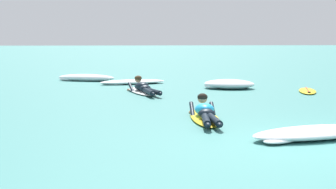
{
  "coord_description": "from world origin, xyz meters",
  "views": [
    {
      "loc": [
        -3.05,
        -8.05,
        1.77
      ],
      "look_at": [
        -2.17,
        5.38,
        0.22
      ],
      "focal_mm": 56.83,
      "sensor_mm": 36.0,
      "label": 1
    }
  ],
  "objects": [
    {
      "name": "ground_plane",
      "position": [
        0.0,
        10.0,
        0.0
      ],
      "size": [
        120.0,
        120.0,
        0.0
      ],
      "primitive_type": "plane",
      "color": "#387A75"
    },
    {
      "name": "whitewater_mid_right",
      "position": [
        -4.8,
        11.82,
        0.12
      ],
      "size": [
        2.27,
        1.22,
        0.26
      ],
      "color": "white",
      "rests_on": "ground"
    },
    {
      "name": "whitewater_mid_left",
      "position": [
        0.01,
        0.64,
        0.09
      ],
      "size": [
        2.51,
        1.51,
        0.2
      ],
      "color": "white",
      "rests_on": "ground"
    },
    {
      "name": "drifting_surfboard",
      "position": [
        2.22,
        7.65,
        0.03
      ],
      "size": [
        0.94,
        1.88,
        0.16
      ],
      "color": "yellow",
      "rests_on": "ground"
    },
    {
      "name": "whitewater_front",
      "position": [
        -3.08,
        10.53,
        0.07
      ],
      "size": [
        2.44,
        1.33,
        0.16
      ],
      "color": "white",
      "rests_on": "ground"
    },
    {
      "name": "surfer_near",
      "position": [
        -1.59,
        2.64,
        0.13
      ],
      "size": [
        0.61,
        2.79,
        0.54
      ],
      "color": "yellow",
      "rests_on": "ground"
    },
    {
      "name": "surfer_far",
      "position": [
        -2.77,
        7.58,
        0.14
      ],
      "size": [
        1.11,
        2.66,
        0.53
      ],
      "color": "white",
      "rests_on": "ground"
    },
    {
      "name": "whitewater_far_band",
      "position": [
        0.02,
        8.79,
        0.14
      ],
      "size": [
        1.88,
        1.59,
        0.3
      ],
      "color": "white",
      "rests_on": "ground"
    }
  ]
}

